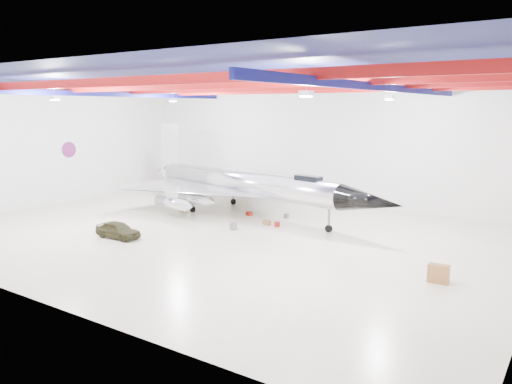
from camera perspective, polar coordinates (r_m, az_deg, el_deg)
The scene contains 16 objects.
floor at distance 36.41m, azimuth -4.01°, elevation -4.72°, with size 40.00×40.00×0.00m, color beige.
wall_back at distance 48.13m, azimuth 6.95°, elevation 5.39°, with size 40.00×40.00×0.00m, color silver.
wall_left at distance 50.23m, azimuth -22.51°, elevation 4.91°, with size 30.00×30.00×0.00m, color silver.
ceiling at distance 35.33m, azimuth -4.23°, elevation 12.84°, with size 40.00×40.00×0.00m, color #0A0F38.
ceiling_structure at distance 35.30m, azimuth -4.21°, elevation 11.74°, with size 39.50×29.50×1.08m.
wall_roundel at distance 51.36m, azimuth -20.59°, elevation 4.55°, with size 1.50×1.50×0.10m, color #B21414.
jet_aircraft at distance 42.10m, azimuth -1.43°, elevation 0.67°, with size 27.22×18.09×7.46m.
jeep at distance 36.18m, azimuth -15.50°, elevation -4.18°, with size 1.40×3.47×1.18m, color #312E18.
desk at distance 27.93m, azimuth 20.13°, elevation -8.76°, with size 1.06×0.53×0.97m, color brown.
crate_ply at distance 44.18m, azimuth -8.30°, elevation -1.96°, with size 0.57×0.46×0.40m, color olive.
toolbox_red at distance 42.17m, azimuth -0.78°, elevation -2.47°, with size 0.47×0.37×0.33m, color maroon.
engine_drum at distance 37.33m, azimuth -2.59°, elevation -3.96°, with size 0.55×0.55×0.49m, color #59595B.
crate_small at distance 46.22m, azimuth -8.02°, elevation -1.51°, with size 0.42×0.33×0.29m, color #59595B.
tool_chest at distance 38.24m, azimuth 2.43°, elevation -3.71°, with size 0.43×0.43×0.39m, color maroon.
oil_barrel at distance 38.79m, azimuth 1.25°, elevation -3.52°, with size 0.52×0.42×0.37m, color olive.
spares_box at distance 41.32m, azimuth 3.48°, elevation -2.71°, with size 0.41×0.41×0.37m, color #59595B.
Camera 1 is at (21.67, -27.83, 9.04)m, focal length 35.00 mm.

